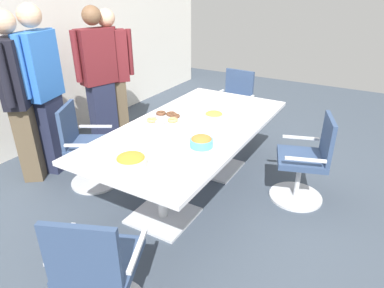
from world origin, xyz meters
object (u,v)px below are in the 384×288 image
(office_chair_2, at_px, (87,150))
(donut_platter, at_px, (163,118))
(office_chair_0, at_px, (306,164))
(office_chair_1, at_px, (233,107))
(person_standing_2, at_px, (99,77))
(snack_bowl_pretzels, at_px, (201,141))
(snack_bowl_chips_orange, at_px, (131,160))
(napkin_pile, at_px, (193,99))
(plate_stack, at_px, (128,133))
(snack_bowl_chips_yellow, at_px, (214,116))
(person_standing_0, at_px, (20,97))
(conference_table, at_px, (192,137))
(person_standing_1, at_px, (44,89))
(office_chair_3, at_px, (99,274))
(person_standing_3, at_px, (112,75))

(office_chair_2, relative_size, donut_platter, 2.50)
(office_chair_0, relative_size, office_chair_1, 1.00)
(person_standing_2, xyz_separation_m, snack_bowl_pretzels, (-0.78, -1.94, -0.15))
(snack_bowl_chips_orange, bearing_deg, napkin_pile, 12.56)
(office_chair_1, height_order, plate_stack, office_chair_1)
(donut_platter, distance_m, plate_stack, 0.49)
(donut_platter, bearing_deg, person_standing_2, 71.83)
(office_chair_0, relative_size, snack_bowl_chips_yellow, 4.54)
(office_chair_1, relative_size, snack_bowl_chips_orange, 3.68)
(snack_bowl_pretzels, xyz_separation_m, napkin_pile, (0.99, 0.65, -0.01))
(office_chair_2, distance_m, person_standing_0, 0.88)
(office_chair_1, bearing_deg, person_standing_0, 61.32)
(office_chair_0, height_order, person_standing_2, person_standing_2)
(person_standing_2, bearing_deg, office_chair_2, 49.66)
(donut_platter, bearing_deg, person_standing_0, 115.07)
(conference_table, relative_size, person_standing_1, 1.29)
(person_standing_0, xyz_separation_m, person_standing_1, (0.25, -0.07, 0.03))
(snack_bowl_pretzels, height_order, donut_platter, snack_bowl_pretzels)
(person_standing_1, distance_m, donut_platter, 1.38)
(donut_platter, relative_size, plate_stack, 1.56)
(conference_table, bearing_deg, person_standing_1, 103.61)
(office_chair_1, distance_m, snack_bowl_pretzels, 2.13)
(conference_table, distance_m, snack_bowl_chips_orange, 0.96)
(office_chair_2, distance_m, plate_stack, 0.75)
(snack_bowl_chips_yellow, xyz_separation_m, plate_stack, (-0.76, 0.52, -0.03))
(snack_bowl_chips_orange, bearing_deg, donut_platter, 20.22)
(office_chair_2, distance_m, snack_bowl_chips_orange, 1.24)
(plate_stack, bearing_deg, conference_table, -40.08)
(office_chair_2, bearing_deg, office_chair_0, 82.48)
(office_chair_1, distance_m, snack_bowl_chips_orange, 2.63)
(snack_bowl_pretzels, xyz_separation_m, plate_stack, (-0.13, 0.72, -0.03))
(snack_bowl_chips_yellow, bearing_deg, napkin_pile, 51.31)
(person_standing_1, bearing_deg, conference_table, 87.67)
(person_standing_0, height_order, donut_platter, person_standing_0)
(office_chair_0, height_order, snack_bowl_chips_orange, office_chair_0)
(office_chair_0, relative_size, napkin_pile, 4.81)
(office_chair_3, bearing_deg, person_standing_3, 106.83)
(person_standing_2, height_order, snack_bowl_chips_orange, person_standing_2)
(office_chair_3, distance_m, snack_bowl_pretzels, 1.35)
(plate_stack, bearing_deg, person_standing_0, 96.91)
(person_standing_0, relative_size, donut_platter, 5.00)
(office_chair_3, height_order, napkin_pile, office_chair_3)
(snack_bowl_chips_orange, bearing_deg, person_standing_3, 45.72)
(office_chair_2, relative_size, snack_bowl_pretzels, 4.47)
(conference_table, height_order, office_chair_2, office_chair_2)
(conference_table, height_order, donut_platter, donut_platter)
(office_chair_0, relative_size, snack_bowl_pretzels, 4.47)
(office_chair_2, height_order, snack_bowl_chips_orange, office_chair_2)
(person_standing_2, bearing_deg, snack_bowl_pretzels, 84.24)
(snack_bowl_pretzels, bearing_deg, person_standing_1, 91.16)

